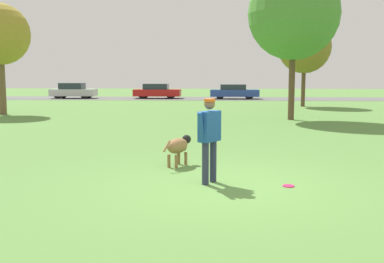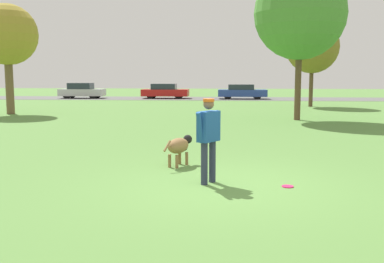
# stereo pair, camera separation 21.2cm
# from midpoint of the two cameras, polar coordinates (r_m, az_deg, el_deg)

# --- Properties ---
(ground_plane) EXTENTS (120.00, 120.00, 0.00)m
(ground_plane) POSITION_cam_midpoint_polar(r_m,az_deg,el_deg) (8.52, 3.37, -6.84)
(ground_plane) COLOR #56843D
(far_road_strip) EXTENTS (120.00, 6.00, 0.01)m
(far_road_strip) POSITION_cam_midpoint_polar(r_m,az_deg,el_deg) (39.39, 3.49, 4.19)
(far_road_strip) COLOR #5B5B59
(far_road_strip) RESTS_ON ground_plane
(person) EXTENTS (0.48, 0.67, 1.63)m
(person) POSITION_cam_midpoint_polar(r_m,az_deg,el_deg) (8.51, 1.52, -0.22)
(person) COLOR #2D334C
(person) RESTS_ON ground_plane
(dog) EXTENTS (0.63, 1.05, 0.67)m
(dog) POSITION_cam_midpoint_polar(r_m,az_deg,el_deg) (10.21, -2.33, -1.86)
(dog) COLOR olive
(dog) RESTS_ON ground_plane
(frisbee) EXTENTS (0.22, 0.22, 0.02)m
(frisbee) POSITION_cam_midpoint_polar(r_m,az_deg,el_deg) (8.61, 11.46, -6.78)
(frisbee) COLOR #E52366
(frisbee) RESTS_ON ground_plane
(tree_mid_center) EXTENTS (4.13, 4.13, 6.86)m
(tree_mid_center) POSITION_cam_midpoint_polar(r_m,az_deg,el_deg) (21.39, 12.49, 14.33)
(tree_mid_center) COLOR brown
(tree_mid_center) RESTS_ON ground_plane
(tree_far_right) EXTENTS (3.42, 3.42, 5.58)m
(tree_far_right) POSITION_cam_midpoint_polar(r_m,az_deg,el_deg) (30.47, 13.90, 10.37)
(tree_far_right) COLOR brown
(tree_far_right) RESTS_ON ground_plane
(parked_car_silver) EXTENTS (3.93, 1.91, 1.36)m
(parked_car_silver) POSITION_cam_midpoint_polar(r_m,az_deg,el_deg) (41.15, -14.99, 5.01)
(parked_car_silver) COLOR #B7B7BC
(parked_car_silver) RESTS_ON ground_plane
(parked_car_red) EXTENTS (4.08, 1.85, 1.30)m
(parked_car_red) POSITION_cam_midpoint_polar(r_m,az_deg,el_deg) (39.76, -4.61, 5.12)
(parked_car_red) COLOR red
(parked_car_red) RESTS_ON ground_plane
(parked_car_blue) EXTENTS (4.18, 1.87, 1.26)m
(parked_car_blue) POSITION_cam_midpoint_polar(r_m,az_deg,el_deg) (39.01, 5.20, 5.07)
(parked_car_blue) COLOR #284293
(parked_car_blue) RESTS_ON ground_plane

